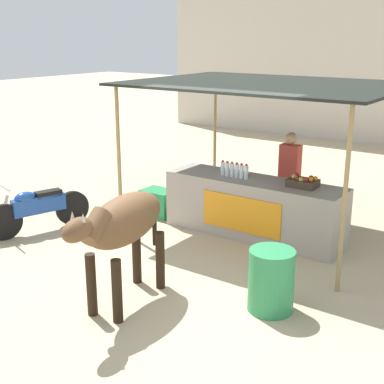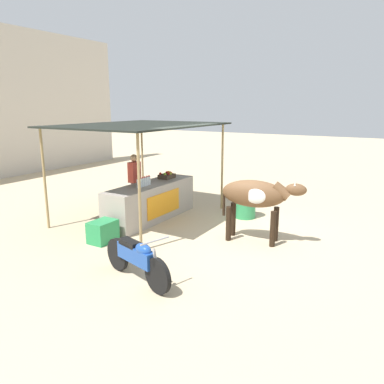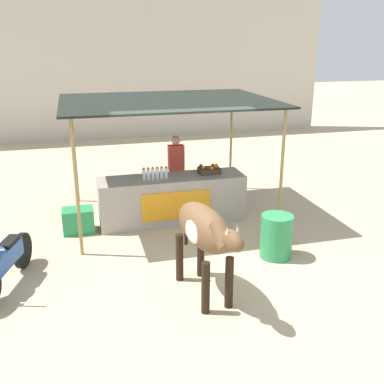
{
  "view_description": "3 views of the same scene",
  "coord_description": "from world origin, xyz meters",
  "px_view_note": "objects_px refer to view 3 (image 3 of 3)",
  "views": [
    {
      "loc": [
        3.99,
        -5.19,
        3.22
      ],
      "look_at": [
        -0.45,
        1.09,
        0.94
      ],
      "focal_mm": 50.0,
      "sensor_mm": 36.0,
      "label": 1
    },
    {
      "loc": [
        -7.65,
        -3.58,
        2.97
      ],
      "look_at": [
        0.21,
        1.07,
        0.83
      ],
      "focal_mm": 35.0,
      "sensor_mm": 36.0,
      "label": 2
    },
    {
      "loc": [
        -1.83,
        -6.4,
        3.64
      ],
      "look_at": [
        0.04,
        0.72,
        1.12
      ],
      "focal_mm": 42.0,
      "sensor_mm": 36.0,
      "label": 3
    }
  ],
  "objects_px": {
    "stall_counter": "(172,199)",
    "motorcycle_parked": "(6,261)",
    "cooler_box": "(78,220)",
    "fruit_crate": "(209,170)",
    "vendor_behind_counter": "(176,171)",
    "water_barrel": "(276,236)",
    "cow": "(205,231)"
  },
  "relations": [
    {
      "from": "vendor_behind_counter",
      "to": "stall_counter",
      "type": "bearing_deg",
      "value": -109.44
    },
    {
      "from": "vendor_behind_counter",
      "to": "cooler_box",
      "type": "bearing_deg",
      "value": -158.73
    },
    {
      "from": "fruit_crate",
      "to": "vendor_behind_counter",
      "type": "xyz_separation_m",
      "value": [
        -0.56,
        0.7,
        -0.19
      ]
    },
    {
      "from": "stall_counter",
      "to": "cow",
      "type": "relative_size",
      "value": 1.62
    },
    {
      "from": "stall_counter",
      "to": "fruit_crate",
      "type": "height_order",
      "value": "fruit_crate"
    },
    {
      "from": "fruit_crate",
      "to": "vendor_behind_counter",
      "type": "distance_m",
      "value": 0.91
    },
    {
      "from": "stall_counter",
      "to": "motorcycle_parked",
      "type": "height_order",
      "value": "stall_counter"
    },
    {
      "from": "stall_counter",
      "to": "cooler_box",
      "type": "bearing_deg",
      "value": -177.1
    },
    {
      "from": "fruit_crate",
      "to": "cow",
      "type": "bearing_deg",
      "value": -108.01
    },
    {
      "from": "fruit_crate",
      "to": "cooler_box",
      "type": "xyz_separation_m",
      "value": [
        -2.74,
        -0.15,
        -0.79
      ]
    },
    {
      "from": "stall_counter",
      "to": "cow",
      "type": "xyz_separation_m",
      "value": [
        -0.16,
        -2.96,
        0.55
      ]
    },
    {
      "from": "water_barrel",
      "to": "cow",
      "type": "bearing_deg",
      "value": -150.45
    },
    {
      "from": "cooler_box",
      "to": "stall_counter",
      "type": "bearing_deg",
      "value": 2.9
    },
    {
      "from": "water_barrel",
      "to": "vendor_behind_counter",
      "type": "bearing_deg",
      "value": 111.83
    },
    {
      "from": "fruit_crate",
      "to": "vendor_behind_counter",
      "type": "bearing_deg",
      "value": 128.36
    },
    {
      "from": "stall_counter",
      "to": "motorcycle_parked",
      "type": "bearing_deg",
      "value": -147.22
    },
    {
      "from": "cooler_box",
      "to": "water_barrel",
      "type": "height_order",
      "value": "water_barrel"
    },
    {
      "from": "stall_counter",
      "to": "fruit_crate",
      "type": "distance_m",
      "value": 0.99
    },
    {
      "from": "stall_counter",
      "to": "cooler_box",
      "type": "distance_m",
      "value": 1.94
    },
    {
      "from": "water_barrel",
      "to": "cooler_box",
      "type": "bearing_deg",
      "value": 149.14
    },
    {
      "from": "stall_counter",
      "to": "cow",
      "type": "bearing_deg",
      "value": -93.06
    },
    {
      "from": "vendor_behind_counter",
      "to": "cow",
      "type": "xyz_separation_m",
      "value": [
        -0.42,
        -3.72,
        0.18
      ]
    },
    {
      "from": "cow",
      "to": "water_barrel",
      "type": "bearing_deg",
      "value": 29.55
    },
    {
      "from": "fruit_crate",
      "to": "motorcycle_parked",
      "type": "height_order",
      "value": "fruit_crate"
    },
    {
      "from": "fruit_crate",
      "to": "cooler_box",
      "type": "relative_size",
      "value": 0.73
    },
    {
      "from": "stall_counter",
      "to": "vendor_behind_counter",
      "type": "xyz_separation_m",
      "value": [
        0.27,
        0.75,
        0.37
      ]
    },
    {
      "from": "fruit_crate",
      "to": "water_barrel",
      "type": "xyz_separation_m",
      "value": [
        0.58,
        -2.13,
        -0.65
      ]
    },
    {
      "from": "water_barrel",
      "to": "stall_counter",
      "type": "bearing_deg",
      "value": 123.95
    },
    {
      "from": "cooler_box",
      "to": "motorcycle_parked",
      "type": "bearing_deg",
      "value": -120.85
    },
    {
      "from": "water_barrel",
      "to": "cow",
      "type": "xyz_separation_m",
      "value": [
        -1.56,
        -0.88,
        0.65
      ]
    },
    {
      "from": "cooler_box",
      "to": "fruit_crate",
      "type": "bearing_deg",
      "value": 3.08
    },
    {
      "from": "cooler_box",
      "to": "motorcycle_parked",
      "type": "xyz_separation_m",
      "value": [
        -1.1,
        -1.85,
        0.19
      ]
    }
  ]
}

